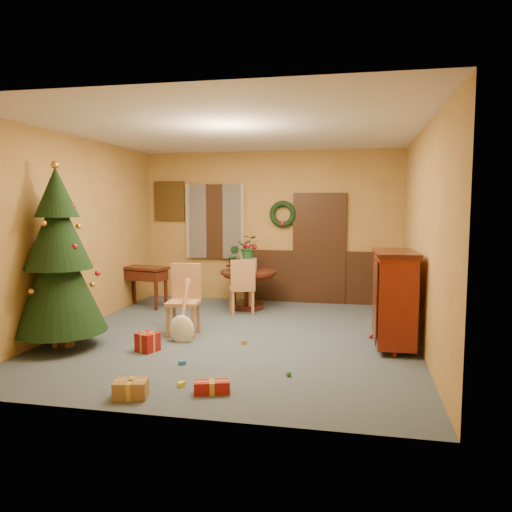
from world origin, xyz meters
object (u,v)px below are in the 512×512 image
(dining_table, at_px, (249,282))
(christmas_tree, at_px, (59,260))
(chair_near, at_px, (184,297))
(sideboard, at_px, (394,296))
(writing_desk, at_px, (144,277))

(dining_table, distance_m, christmas_tree, 3.51)
(chair_near, distance_m, sideboard, 2.94)
(christmas_tree, bearing_deg, dining_table, 56.50)
(dining_table, xyz_separation_m, sideboard, (2.40, -2.03, 0.20))
(chair_near, height_order, writing_desk, chair_near)
(writing_desk, height_order, sideboard, sideboard)
(christmas_tree, distance_m, writing_desk, 2.70)
(chair_near, bearing_deg, sideboard, -2.65)
(dining_table, bearing_deg, writing_desk, -172.77)
(dining_table, xyz_separation_m, chair_near, (-0.54, -1.89, 0.06))
(christmas_tree, height_order, writing_desk, christmas_tree)
(chair_near, xyz_separation_m, sideboard, (2.94, -0.14, 0.14))
(dining_table, distance_m, sideboard, 3.15)
(christmas_tree, distance_m, sideboard, 4.41)
(chair_near, bearing_deg, dining_table, 74.13)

